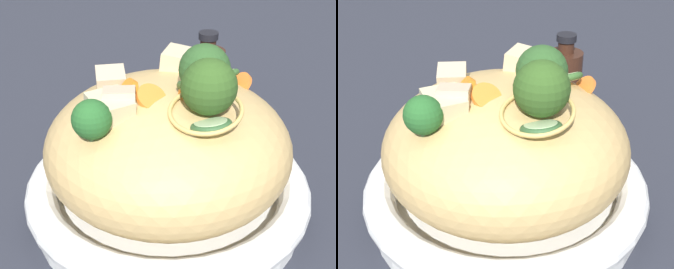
{
  "view_description": "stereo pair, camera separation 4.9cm",
  "coord_description": "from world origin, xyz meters",
  "views": [
    {
      "loc": [
        0.4,
        0.14,
        0.34
      ],
      "look_at": [
        0.0,
        0.0,
        0.09
      ],
      "focal_mm": 53.18,
      "sensor_mm": 36.0,
      "label": 1
    },
    {
      "loc": [
        0.38,
        0.19,
        0.34
      ],
      "look_at": [
        0.0,
        0.0,
        0.09
      ],
      "focal_mm": 53.18,
      "sensor_mm": 36.0,
      "label": 2
    }
  ],
  "objects": [
    {
      "name": "chicken_chunks",
      "position": [
        -0.0,
        -0.03,
        0.14
      ],
      "size": [
        0.16,
        0.09,
        0.03
      ],
      "color": "beige",
      "rests_on": "serving_bowl"
    },
    {
      "name": "soy_sauce_bottle",
      "position": [
        -0.24,
        -0.03,
        0.05
      ],
      "size": [
        0.05,
        0.05,
        0.12
      ],
      "color": "#381E14",
      "rests_on": "ground_plane"
    },
    {
      "name": "serving_bowl",
      "position": [
        0.0,
        0.0,
        0.03
      ],
      "size": [
        0.29,
        0.29,
        0.05
      ],
      "color": "white",
      "rests_on": "ground_plane"
    },
    {
      "name": "noodle_heap",
      "position": [
        0.0,
        0.0,
        0.08
      ],
      "size": [
        0.24,
        0.24,
        0.14
      ],
      "color": "tan",
      "rests_on": "serving_bowl"
    },
    {
      "name": "zucchini_slices",
      "position": [
        -0.0,
        0.04,
        0.14
      ],
      "size": [
        0.15,
        0.08,
        0.04
      ],
      "color": "beige",
      "rests_on": "serving_bowl"
    },
    {
      "name": "ground_plane",
      "position": [
        0.0,
        0.0,
        0.0
      ],
      "size": [
        3.0,
        3.0,
        0.0
      ],
      "primitive_type": "plane",
      "color": "#282B35"
    },
    {
      "name": "broccoli_florets",
      "position": [
        0.02,
        0.03,
        0.16
      ],
      "size": [
        0.14,
        0.14,
        0.07
      ],
      "color": "#9FB771",
      "rests_on": "serving_bowl"
    },
    {
      "name": "carrot_coins",
      "position": [
        -0.0,
        0.01,
        0.14
      ],
      "size": [
        0.13,
        0.12,
        0.04
      ],
      "color": "orange",
      "rests_on": "serving_bowl"
    }
  ]
}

